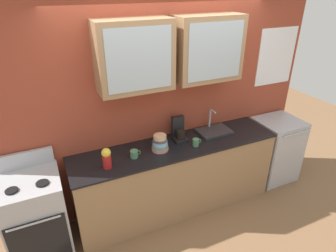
{
  "coord_description": "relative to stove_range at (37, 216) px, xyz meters",
  "views": [
    {
      "loc": [
        -1.34,
        -2.64,
        2.71
      ],
      "look_at": [
        -0.12,
        0.0,
        1.22
      ],
      "focal_mm": 30.78,
      "sensor_mm": 36.0,
      "label": 1
    }
  ],
  "objects": [
    {
      "name": "dishwasher",
      "position": [
        3.26,
        -0.0,
        -0.01
      ],
      "size": [
        0.61,
        0.6,
        0.94
      ],
      "color": "#ADAFB5",
      "rests_on": "ground_plane"
    },
    {
      "name": "sink_faucet",
      "position": [
        2.23,
        0.1,
        0.49
      ],
      "size": [
        0.43,
        0.29,
        0.29
      ],
      "color": "#2D2D30",
      "rests_on": "counter"
    },
    {
      "name": "bowl_stack",
      "position": [
        1.42,
        -0.01,
        0.55
      ],
      "size": [
        0.2,
        0.2,
        0.19
      ],
      "color": "#D87F84",
      "rests_on": "counter"
    },
    {
      "name": "stove_range",
      "position": [
        0.0,
        0.0,
        0.0
      ],
      "size": [
        0.6,
        0.62,
        1.12
      ],
      "color": "#ADAFB5",
      "rests_on": "ground_plane"
    },
    {
      "name": "ground_plane",
      "position": [
        1.64,
        0.0,
        -0.48
      ],
      "size": [
        10.0,
        10.0,
        0.0
      ],
      "primitive_type": "plane",
      "color": "brown"
    },
    {
      "name": "coffee_maker",
      "position": [
        1.74,
        0.14,
        0.57
      ],
      "size": [
        0.17,
        0.2,
        0.29
      ],
      "color": "black",
      "rests_on": "counter"
    },
    {
      "name": "counter",
      "position": [
        1.64,
        0.0,
        -0.01
      ],
      "size": [
        2.55,
        0.61,
        0.94
      ],
      "color": "#93704C",
      "rests_on": "ground_plane"
    },
    {
      "name": "back_wall_unit",
      "position": [
        1.65,
        0.3,
        1.03
      ],
      "size": [
        4.0,
        0.44,
        2.63
      ],
      "color": "#993D28",
      "rests_on": "ground_plane"
    },
    {
      "name": "cup_near_bowls",
      "position": [
        1.1,
        -0.03,
        0.51
      ],
      "size": [
        0.12,
        0.09,
        0.09
      ],
      "color": "#4C7F59",
      "rests_on": "counter"
    },
    {
      "name": "vase",
      "position": [
        0.78,
        -0.1,
        0.58
      ],
      "size": [
        0.1,
        0.1,
        0.23
      ],
      "color": "#B21E1E",
      "rests_on": "counter"
    },
    {
      "name": "cup_near_sink",
      "position": [
        1.84,
        -0.1,
        0.51
      ],
      "size": [
        0.11,
        0.08,
        0.09
      ],
      "color": "#4C7F59",
      "rests_on": "counter"
    }
  ]
}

